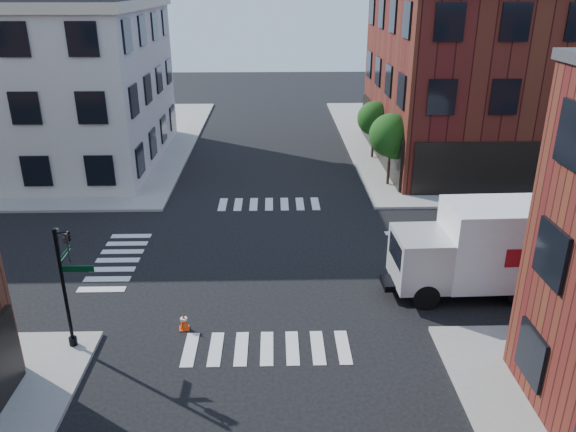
# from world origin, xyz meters

# --- Properties ---
(ground) EXTENTS (120.00, 120.00, 0.00)m
(ground) POSITION_xyz_m (0.00, 0.00, 0.00)
(ground) COLOR black
(ground) RESTS_ON ground
(sidewalk_ne) EXTENTS (30.00, 30.00, 0.15)m
(sidewalk_ne) POSITION_xyz_m (21.00, 21.00, 0.07)
(sidewalk_ne) COLOR gray
(sidewalk_ne) RESTS_ON ground
(sidewalk_nw) EXTENTS (30.00, 30.00, 0.15)m
(sidewalk_nw) POSITION_xyz_m (-21.00, 21.00, 0.07)
(sidewalk_nw) COLOR gray
(sidewalk_nw) RESTS_ON ground
(building_ne) EXTENTS (25.00, 16.00, 12.00)m
(building_ne) POSITION_xyz_m (20.50, 16.00, 6.00)
(building_ne) COLOR #4A1212
(building_ne) RESTS_ON ground
(tree_near) EXTENTS (2.69, 2.69, 4.49)m
(tree_near) POSITION_xyz_m (7.56, 9.98, 3.16)
(tree_near) COLOR black
(tree_near) RESTS_ON ground
(tree_far) EXTENTS (2.43, 2.43, 4.07)m
(tree_far) POSITION_xyz_m (7.56, 15.98, 2.87)
(tree_far) COLOR black
(tree_far) RESTS_ON ground
(signal_pole) EXTENTS (1.29, 1.24, 4.60)m
(signal_pole) POSITION_xyz_m (-6.72, -6.68, 2.86)
(signal_pole) COLOR black
(signal_pole) RESTS_ON ground
(box_truck) EXTENTS (8.65, 2.85, 3.87)m
(box_truck) POSITION_xyz_m (9.49, -3.26, 2.02)
(box_truck) COLOR silver
(box_truck) RESTS_ON ground
(traffic_cone) EXTENTS (0.42, 0.42, 0.67)m
(traffic_cone) POSITION_xyz_m (-3.09, -5.70, 0.32)
(traffic_cone) COLOR #FF410B
(traffic_cone) RESTS_ON ground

